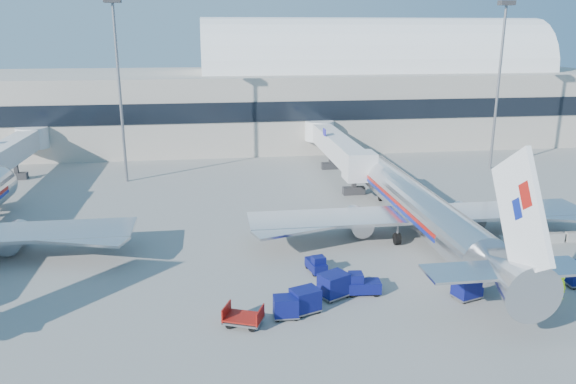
{
  "coord_description": "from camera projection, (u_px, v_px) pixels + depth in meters",
  "views": [
    {
      "loc": [
        -9.14,
        -42.51,
        18.75
      ],
      "look_at": [
        -2.29,
        6.0,
        4.67
      ],
      "focal_mm": 35.0,
      "sensor_mm": 36.0,
      "label": 1
    }
  ],
  "objects": [
    {
      "name": "cart_train_b",
      "position": [
        305.0,
        300.0,
        38.64
      ],
      "size": [
        2.36,
        2.08,
        1.73
      ],
      "rotation": [
        0.0,
        0.0,
        0.36
      ],
      "color": "#0A0F51",
      "rests_on": "ground"
    },
    {
      "name": "mast_east",
      "position": [
        501.0,
        62.0,
        75.36
      ],
      "size": [
        2.0,
        1.2,
        22.6
      ],
      "color": "slate",
      "rests_on": "ground"
    },
    {
      "name": "barrier_mid",
      "position": [
        548.0,
        238.0,
        51.51
      ],
      "size": [
        3.0,
        0.55,
        0.9
      ],
      "primitive_type": "cube",
      "color": "#9E9E96",
      "rests_on": "ground"
    },
    {
      "name": "terminal",
      "position": [
        182.0,
        99.0,
        96.22
      ],
      "size": [
        170.0,
        28.15,
        21.0
      ],
      "color": "#B2AA9E",
      "rests_on": "ground"
    },
    {
      "name": "cart_train_c",
      "position": [
        286.0,
        307.0,
        37.92
      ],
      "size": [
        1.75,
        1.34,
        1.53
      ],
      "rotation": [
        0.0,
        0.0,
        -0.01
      ],
      "color": "#0A0F51",
      "rests_on": "ground"
    },
    {
      "name": "cart_train_a",
      "position": [
        334.0,
        285.0,
        40.8
      ],
      "size": [
        2.6,
        2.39,
        1.85
      ],
      "rotation": [
        0.0,
        0.0,
        0.48
      ],
      "color": "#0A0F51",
      "rests_on": "ground"
    },
    {
      "name": "cart_open_red",
      "position": [
        244.0,
        319.0,
        37.0
      ],
      "size": [
        2.94,
        2.54,
        0.66
      ],
      "rotation": [
        0.0,
        0.0,
        -0.39
      ],
      "color": "slate",
      "rests_on": "ground"
    },
    {
      "name": "tug_right",
      "position": [
        481.0,
        268.0,
        44.5
      ],
      "size": [
        2.27,
        2.36,
        1.42
      ],
      "rotation": [
        0.0,
        0.0,
        -0.85
      ],
      "color": "#0A0F51",
      "rests_on": "ground"
    },
    {
      "name": "ramp_worker",
      "position": [
        562.0,
        287.0,
        40.69
      ],
      "size": [
        0.54,
        0.71,
        1.76
      ],
      "primitive_type": "imported",
      "rotation": [
        0.0,
        0.0,
        1.77
      ],
      "color": "#A4EB18",
      "rests_on": "ground"
    },
    {
      "name": "ground",
      "position": [
        325.0,
        264.0,
        46.87
      ],
      "size": [
        260.0,
        260.0,
        0.0
      ],
      "primitive_type": "plane",
      "color": "gray",
      "rests_on": "ground"
    },
    {
      "name": "mast_west",
      "position": [
        118.0,
        65.0,
        68.64
      ],
      "size": [
        2.0,
        1.2,
        22.6
      ],
      "color": "slate",
      "rests_on": "ground"
    },
    {
      "name": "airliner_main",
      "position": [
        422.0,
        209.0,
        51.69
      ],
      "size": [
        32.0,
        37.26,
        12.07
      ],
      "color": "silver",
      "rests_on": "ground"
    },
    {
      "name": "jetbridge_near",
      "position": [
        335.0,
        145.0,
        76.12
      ],
      "size": [
        4.4,
        27.5,
        6.25
      ],
      "color": "silver",
      "rests_on": "ground"
    },
    {
      "name": "tug_left",
      "position": [
        316.0,
        264.0,
        45.17
      ],
      "size": [
        1.55,
        2.46,
        1.49
      ],
      "rotation": [
        0.0,
        0.0,
        1.76
      ],
      "color": "#0A0F51",
      "rests_on": "ground"
    },
    {
      "name": "tug_lead",
      "position": [
        362.0,
        284.0,
        41.39
      ],
      "size": [
        2.64,
        1.47,
        1.66
      ],
      "rotation": [
        0.0,
        0.0,
        -0.08
      ],
      "color": "#0A0F51",
      "rests_on": "ground"
    },
    {
      "name": "cart_solo_near",
      "position": [
        467.0,
        287.0,
        40.63
      ],
      "size": [
        2.3,
        2.0,
        1.71
      ],
      "rotation": [
        0.0,
        0.0,
        0.31
      ],
      "color": "#0A0F51",
      "rests_on": "ground"
    },
    {
      "name": "barrier_near",
      "position": [
        514.0,
        240.0,
        51.06
      ],
      "size": [
        3.0,
        0.55,
        0.9
      ],
      "primitive_type": "cube",
      "color": "#9E9E96",
      "rests_on": "ground"
    },
    {
      "name": "jetbridge_mid",
      "position": [
        8.0,
        154.0,
        70.48
      ],
      "size": [
        4.4,
        27.5,
        6.25
      ],
      "color": "silver",
      "rests_on": "ground"
    }
  ]
}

